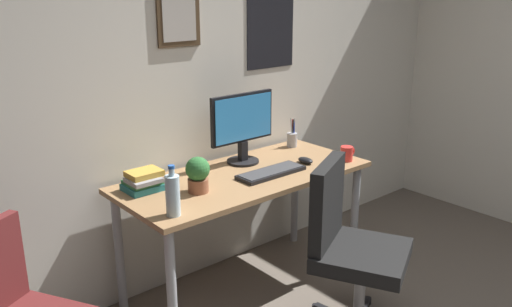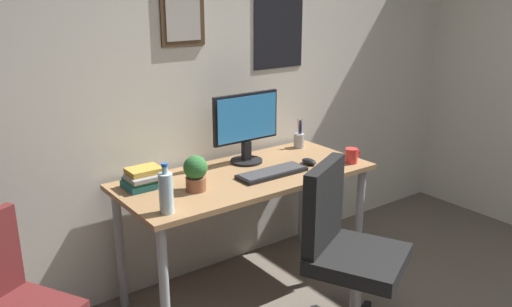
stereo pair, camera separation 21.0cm
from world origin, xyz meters
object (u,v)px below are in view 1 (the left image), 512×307
object	(u,v)px
coffee_mug_near	(347,154)
potted_plant	(198,173)
monitor	(242,125)
pen_cup	(292,139)
office_chair	(348,241)
keyboard	(271,172)
book_stack_left	(144,181)
water_bottle	(173,195)
computer_mouse	(305,160)

from	to	relation	value
coffee_mug_near	potted_plant	world-z (taller)	potted_plant
coffee_mug_near	monitor	bearing A→B (deg)	142.11
coffee_mug_near	pen_cup	world-z (taller)	pen_cup
monitor	office_chair	bearing A→B (deg)	-88.04
keyboard	book_stack_left	world-z (taller)	book_stack_left
potted_plant	pen_cup	size ratio (longest dim) A/B	0.98
water_bottle	pen_cup	xyz separation A→B (m)	(1.23, 0.45, -0.05)
office_chair	pen_cup	xyz separation A→B (m)	(0.44, 0.88, 0.29)
monitor	book_stack_left	xyz separation A→B (m)	(-0.70, -0.02, -0.19)
keyboard	computer_mouse	size ratio (longest dim) A/B	3.91
office_chair	water_bottle	distance (m)	0.96
office_chair	coffee_mug_near	size ratio (longest dim) A/B	8.18
computer_mouse	book_stack_left	world-z (taller)	book_stack_left
office_chair	potted_plant	size ratio (longest dim) A/B	4.87
coffee_mug_near	pen_cup	distance (m)	0.45
keyboard	computer_mouse	xyz separation A→B (m)	(0.30, 0.01, 0.01)
potted_plant	pen_cup	world-z (taller)	pen_cup
office_chair	monitor	size ratio (longest dim) A/B	2.07
office_chair	pen_cup	bearing A→B (deg)	63.37
water_bottle	book_stack_left	xyz separation A→B (m)	(0.06, 0.39, -0.06)
keyboard	coffee_mug_near	size ratio (longest dim) A/B	3.70
monitor	coffee_mug_near	size ratio (longest dim) A/B	3.96
monitor	potted_plant	world-z (taller)	monitor
water_bottle	pen_cup	world-z (taller)	water_bottle
potted_plant	computer_mouse	bearing A→B (deg)	-2.43
water_bottle	potted_plant	size ratio (longest dim) A/B	1.29
monitor	coffee_mug_near	world-z (taller)	monitor
computer_mouse	monitor	bearing A→B (deg)	136.76
coffee_mug_near	potted_plant	xyz separation A→B (m)	(-1.01, 0.17, 0.06)
keyboard	book_stack_left	distance (m)	0.73
keyboard	coffee_mug_near	distance (m)	0.55
keyboard	water_bottle	bearing A→B (deg)	-170.45
keyboard	pen_cup	xyz separation A→B (m)	(0.49, 0.33, 0.04)
keyboard	potted_plant	bearing A→B (deg)	174.29
computer_mouse	book_stack_left	xyz separation A→B (m)	(-0.98, 0.25, 0.03)
monitor	pen_cup	bearing A→B (deg)	5.37
potted_plant	office_chair	bearing A→B (deg)	-48.95
computer_mouse	keyboard	bearing A→B (deg)	-177.14
book_stack_left	pen_cup	bearing A→B (deg)	3.19
coffee_mug_near	pen_cup	size ratio (longest dim) A/B	0.58
computer_mouse	potted_plant	size ratio (longest dim) A/B	0.56
monitor	water_bottle	bearing A→B (deg)	-151.83
book_stack_left	coffee_mug_near	bearing A→B (deg)	-17.38
office_chair	book_stack_left	size ratio (longest dim) A/B	4.37
office_chair	monitor	xyz separation A→B (m)	(-0.03, 0.84, 0.47)
keyboard	potted_plant	world-z (taller)	potted_plant
potted_plant	pen_cup	distance (m)	1.01
computer_mouse	potted_plant	bearing A→B (deg)	177.57
water_bottle	keyboard	bearing A→B (deg)	9.55
keyboard	computer_mouse	world-z (taller)	computer_mouse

